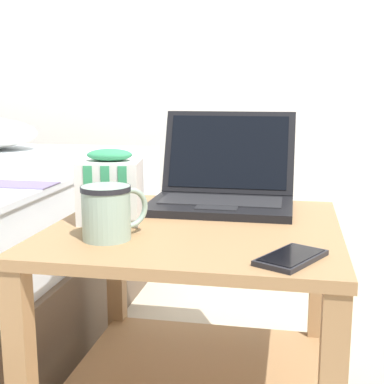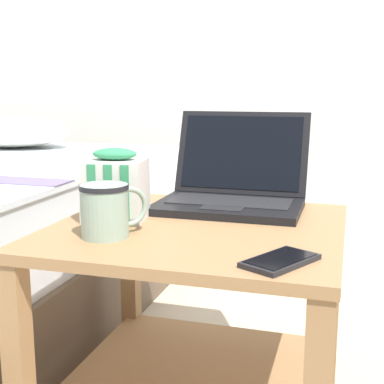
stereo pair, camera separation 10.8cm
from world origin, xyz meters
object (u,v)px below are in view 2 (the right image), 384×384
Objects in this scene: mug_front_left at (106,208)px; cell_phone at (280,261)px; laptop at (233,188)px; snack_bag at (115,187)px.

mug_front_left is 0.78× the size of cell_phone.
mug_front_left is 0.36m from cell_phone.
laptop is 0.39m from mug_front_left.
mug_front_left is at bearing -72.90° from snack_bag.
snack_bag is at bearing -136.17° from laptop.
snack_bag is (-0.22, -0.21, 0.03)m from laptop.
snack_bag is at bearing 107.10° from mug_front_left.
snack_bag is (-0.04, 0.13, 0.02)m from mug_front_left.
laptop is 2.15× the size of snack_bag.
laptop is at bearing 112.65° from cell_phone.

